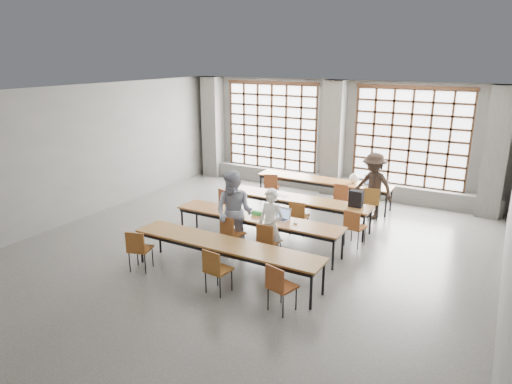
{
  "coord_description": "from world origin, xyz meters",
  "views": [
    {
      "loc": [
        4.74,
        -8.14,
        4.23
      ],
      "look_at": [
        -0.04,
        0.4,
        1.27
      ],
      "focal_mm": 32.0,
      "sensor_mm": 36.0,
      "label": 1
    }
  ],
  "objects_px": {
    "desk_row_a": "(323,182)",
    "red_pouch": "(140,247)",
    "phone": "(262,219)",
    "chair_near_right": "(279,284)",
    "desk_row_d": "(225,246)",
    "backpack": "(356,199)",
    "chair_back_mid": "(342,195)",
    "chair_near_left": "(138,247)",
    "student_female": "(234,213)",
    "laptop_back": "(370,183)",
    "chair_back_right": "(372,200)",
    "plastic_bag": "(354,178)",
    "student_male": "(271,226)",
    "chair_mid_left": "(227,202)",
    "chair_mid_right": "(354,224)",
    "green_box": "(257,213)",
    "chair_mid_centre": "(298,214)",
    "desk_row_b": "(294,200)",
    "chair_near_mid": "(216,267)",
    "chair_back_left": "(271,185)",
    "mouse": "(295,223)",
    "laptop_front": "(282,217)",
    "chair_front_right": "(268,239)",
    "student_back": "(373,186)",
    "desk_row_c": "(257,219)"
  },
  "relations": [
    {
      "from": "desk_row_a",
      "to": "red_pouch",
      "type": "bearing_deg",
      "value": -105.63
    },
    {
      "from": "phone",
      "to": "chair_near_right",
      "type": "bearing_deg",
      "value": -55.18
    },
    {
      "from": "desk_row_d",
      "to": "backpack",
      "type": "distance_m",
      "value": 3.72
    },
    {
      "from": "chair_back_mid",
      "to": "chair_near_left",
      "type": "height_order",
      "value": "same"
    },
    {
      "from": "student_female",
      "to": "desk_row_a",
      "type": "bearing_deg",
      "value": 78.69
    },
    {
      "from": "chair_near_left",
      "to": "red_pouch",
      "type": "distance_m",
      "value": 0.09
    },
    {
      "from": "backpack",
      "to": "laptop_back",
      "type": "bearing_deg",
      "value": 96.39
    },
    {
      "from": "chair_back_right",
      "to": "student_female",
      "type": "xyz_separation_m",
      "value": [
        -2.06,
        -3.58,
        0.39
      ]
    },
    {
      "from": "plastic_bag",
      "to": "red_pouch",
      "type": "xyz_separation_m",
      "value": [
        -2.55,
        -5.93,
        -0.37
      ]
    },
    {
      "from": "chair_back_mid",
      "to": "student_male",
      "type": "height_order",
      "value": "student_male"
    },
    {
      "from": "chair_mid_left",
      "to": "student_female",
      "type": "distance_m",
      "value": 2.02
    },
    {
      "from": "chair_mid_right",
      "to": "plastic_bag",
      "type": "xyz_separation_m",
      "value": [
        -0.87,
        2.68,
        0.34
      ]
    },
    {
      "from": "desk_row_d",
      "to": "plastic_bag",
      "type": "relative_size",
      "value": 13.99
    },
    {
      "from": "desk_row_a",
      "to": "green_box",
      "type": "distance_m",
      "value": 3.63
    },
    {
      "from": "chair_back_mid",
      "to": "green_box",
      "type": "xyz_separation_m",
      "value": [
        -0.99,
        -3.0,
        0.24
      ]
    },
    {
      "from": "chair_mid_centre",
      "to": "green_box",
      "type": "xyz_separation_m",
      "value": [
        -0.58,
        -1.0,
        0.24
      ]
    },
    {
      "from": "desk_row_b",
      "to": "chair_near_left",
      "type": "distance_m",
      "value": 4.27
    },
    {
      "from": "chair_back_mid",
      "to": "chair_near_mid",
      "type": "height_order",
      "value": "same"
    },
    {
      "from": "chair_back_left",
      "to": "chair_mid_centre",
      "type": "xyz_separation_m",
      "value": [
        1.76,
        -2.0,
        0.0
      ]
    },
    {
      "from": "mouse",
      "to": "backpack",
      "type": "distance_m",
      "value": 1.94
    },
    {
      "from": "phone",
      "to": "chair_mid_left",
      "type": "bearing_deg",
      "value": 144.95
    },
    {
      "from": "chair_back_right",
      "to": "laptop_front",
      "type": "height_order",
      "value": "laptop_front"
    },
    {
      "from": "desk_row_b",
      "to": "chair_back_right",
      "type": "xyz_separation_m",
      "value": [
        1.63,
        1.37,
        -0.13
      ]
    },
    {
      "from": "student_female",
      "to": "green_box",
      "type": "height_order",
      "value": "student_female"
    },
    {
      "from": "chair_back_mid",
      "to": "green_box",
      "type": "relative_size",
      "value": 3.52
    },
    {
      "from": "chair_front_right",
      "to": "student_male",
      "type": "distance_m",
      "value": 0.29
    },
    {
      "from": "chair_mid_left",
      "to": "chair_near_right",
      "type": "height_order",
      "value": "same"
    },
    {
      "from": "desk_row_d",
      "to": "student_back",
      "type": "bearing_deg",
      "value": 72.26
    },
    {
      "from": "chair_front_right",
      "to": "laptop_front",
      "type": "bearing_deg",
      "value": 93.03
    },
    {
      "from": "phone",
      "to": "student_male",
      "type": "bearing_deg",
      "value": -43.6
    },
    {
      "from": "desk_row_a",
      "to": "chair_front_right",
      "type": "relative_size",
      "value": 4.55
    },
    {
      "from": "chair_back_mid",
      "to": "mouse",
      "type": "bearing_deg",
      "value": -89.85
    },
    {
      "from": "phone",
      "to": "chair_mid_centre",
      "type": "bearing_deg",
      "value": 73.46
    },
    {
      "from": "desk_row_b",
      "to": "chair_near_mid",
      "type": "bearing_deg",
      "value": -86.14
    },
    {
      "from": "desk_row_c",
      "to": "chair_near_mid",
      "type": "xyz_separation_m",
      "value": [
        0.39,
        -2.25,
        -0.13
      ]
    },
    {
      "from": "chair_mid_right",
      "to": "green_box",
      "type": "bearing_deg",
      "value": -152.99
    },
    {
      "from": "mouse",
      "to": "chair_back_left",
      "type": "bearing_deg",
      "value": 125.15
    },
    {
      "from": "chair_near_mid",
      "to": "green_box",
      "type": "distance_m",
      "value": 2.39
    },
    {
      "from": "desk_row_a",
      "to": "chair_back_right",
      "type": "distance_m",
      "value": 1.74
    },
    {
      "from": "red_pouch",
      "to": "chair_mid_right",
      "type": "bearing_deg",
      "value": 43.62
    },
    {
      "from": "desk_row_c",
      "to": "chair_back_right",
      "type": "distance_m",
      "value": 3.55
    },
    {
      "from": "chair_near_left",
      "to": "mouse",
      "type": "bearing_deg",
      "value": 42.52
    },
    {
      "from": "student_male",
      "to": "chair_mid_centre",
      "type": "bearing_deg",
      "value": 97.75
    },
    {
      "from": "desk_row_a",
      "to": "chair_front_right",
      "type": "distance_m",
      "value": 4.36
    },
    {
      "from": "desk_row_a",
      "to": "chair_mid_right",
      "type": "height_order",
      "value": "chair_mid_right"
    },
    {
      "from": "chair_mid_centre",
      "to": "chair_mid_left",
      "type": "bearing_deg",
      "value": 179.9
    },
    {
      "from": "desk_row_d",
      "to": "chair_near_mid",
      "type": "height_order",
      "value": "chair_near_mid"
    },
    {
      "from": "chair_front_right",
      "to": "phone",
      "type": "distance_m",
      "value": 0.7
    },
    {
      "from": "desk_row_d",
      "to": "student_female",
      "type": "bearing_deg",
      "value": 113.83
    },
    {
      "from": "mouse",
      "to": "plastic_bag",
      "type": "xyz_separation_m",
      "value": [
        0.09,
        3.78,
        0.12
      ]
    }
  ]
}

